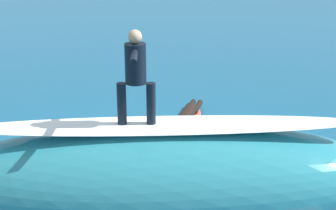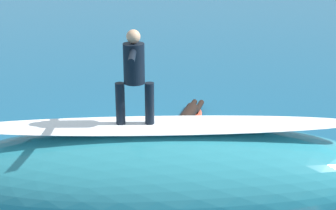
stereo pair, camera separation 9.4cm
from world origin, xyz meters
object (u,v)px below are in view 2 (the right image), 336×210
at_px(surfboard_riding, 135,126).
at_px(surfboard_paddling, 188,122).
at_px(surfer_paddling, 189,113).
at_px(surfer_riding, 134,71).

bearing_deg(surfboard_riding, surfboard_paddling, -103.16).
bearing_deg(surfer_paddling, surfboard_paddling, 0.00).
distance_m(surfboard_riding, surfer_riding, 0.87).
relative_size(surfboard_paddling, surfer_paddling, 1.25).
distance_m(surfboard_riding, surfboard_paddling, 4.90).
bearing_deg(surfer_riding, surfboard_paddling, -103.16).
bearing_deg(surfboard_paddling, surfboard_riding, 2.52).
xyz_separation_m(surfboard_riding, surfboard_paddling, (-2.11, -4.07, -1.74)).
xyz_separation_m(surfer_riding, surfer_paddling, (-2.18, -4.19, -2.43)).
xyz_separation_m(surfboard_riding, surfer_paddling, (-2.18, -4.19, -1.55)).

